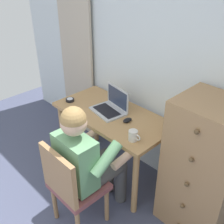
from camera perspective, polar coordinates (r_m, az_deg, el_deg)
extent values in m
cube|color=silver|center=(2.53, 12.75, 9.39)|extent=(4.80, 0.05, 2.50)
cube|color=#BCAD99|center=(3.41, -7.54, 12.94)|extent=(0.58, 0.03, 2.22)
cube|color=tan|center=(2.73, 0.04, -0.60)|extent=(1.21, 0.61, 0.03)
cylinder|color=tan|center=(3.16, -10.20, -4.24)|extent=(0.06, 0.06, 0.70)
cylinder|color=tan|center=(2.52, 4.84, -14.63)|extent=(0.06, 0.06, 0.70)
cylinder|color=tan|center=(3.41, -3.39, -0.95)|extent=(0.06, 0.06, 0.70)
cylinder|color=tan|center=(2.82, 11.67, -9.36)|extent=(0.06, 0.06, 0.70)
cube|color=#9E754C|center=(2.39, 18.53, -11.10)|extent=(0.56, 0.47, 1.21)
sphere|color=brown|center=(2.40, 14.43, -18.45)|extent=(0.04, 0.04, 0.04)
sphere|color=brown|center=(2.22, 15.25, -14.33)|extent=(0.04, 0.04, 0.04)
sphere|color=brown|center=(2.06, 16.17, -9.54)|extent=(0.04, 0.04, 0.04)
sphere|color=brown|center=(1.92, 17.20, -3.98)|extent=(0.04, 0.04, 0.04)
cube|color=brown|center=(2.42, -6.88, -14.97)|extent=(0.42, 0.40, 0.05)
cube|color=#9E754C|center=(2.19, -11.08, -12.86)|extent=(0.42, 0.04, 0.42)
cylinder|color=#9E754C|center=(2.56, -1.11, -18.71)|extent=(0.04, 0.04, 0.39)
cylinder|color=#9E754C|center=(2.74, -6.11, -14.70)|extent=(0.04, 0.04, 0.39)
cylinder|color=#9E754C|center=(2.63, -11.85, -17.93)|extent=(0.04, 0.04, 0.39)
cylinder|color=#4C4C4C|center=(2.44, -1.43, -12.86)|extent=(0.14, 0.40, 0.14)
cylinder|color=#4C4C4C|center=(2.54, -4.22, -10.81)|extent=(0.14, 0.40, 0.14)
cylinder|color=#4C4C4C|center=(2.70, 1.87, -14.38)|extent=(0.11, 0.11, 0.46)
cylinder|color=#4C4C4C|center=(2.79, -0.82, -12.49)|extent=(0.11, 0.11, 0.46)
cube|color=#609366|center=(2.23, -7.53, -10.15)|extent=(0.36, 0.20, 0.46)
cylinder|color=#609366|center=(2.11, -1.14, -9.76)|extent=(0.09, 0.30, 0.25)
cylinder|color=#609366|center=(2.38, -8.38, -4.68)|extent=(0.09, 0.30, 0.25)
cylinder|color=#DBAD8E|center=(2.28, 2.63, -9.52)|extent=(0.07, 0.27, 0.11)
cylinder|color=#DBAD8E|center=(2.54, -4.57, -4.85)|extent=(0.07, 0.27, 0.11)
sphere|color=#DBAD8E|center=(2.02, -7.98, -2.27)|extent=(0.20, 0.20, 0.20)
sphere|color=#9E7A47|center=(2.00, -8.05, -1.55)|extent=(0.20, 0.20, 0.20)
cube|color=#B7BABF|center=(2.74, -0.94, 0.16)|extent=(0.37, 0.29, 0.02)
cube|color=black|center=(2.73, -1.11, 0.29)|extent=(0.31, 0.20, 0.00)
cube|color=#B7BABF|center=(2.74, 1.20, 3.06)|extent=(0.34, 0.06, 0.22)
cube|color=#2D3851|center=(2.74, 1.10, 3.03)|extent=(0.30, 0.05, 0.18)
ellipsoid|color=black|center=(2.58, 3.22, -1.72)|extent=(0.06, 0.10, 0.03)
cylinder|color=black|center=(2.97, -8.75, 2.49)|extent=(0.09, 0.09, 0.03)
cylinder|color=silver|center=(2.96, -8.78, 2.76)|extent=(0.06, 0.06, 0.00)
cylinder|color=silver|center=(2.33, 4.41, -4.90)|extent=(0.08, 0.08, 0.09)
torus|color=silver|center=(2.30, 5.38, -5.34)|extent=(0.06, 0.01, 0.06)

